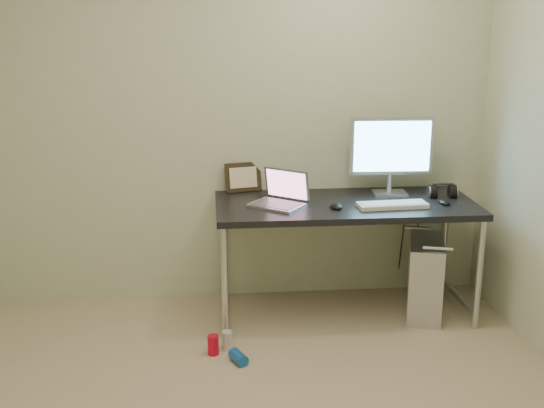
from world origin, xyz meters
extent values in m
cube|color=beige|center=(0.00, 1.75, 1.25)|extent=(3.50, 0.02, 2.50)
cube|color=black|center=(0.74, 1.39, 0.73)|extent=(1.64, 0.72, 0.04)
cylinder|color=silver|center=(-0.04, 1.07, 0.35)|extent=(0.04, 0.04, 0.71)
cylinder|color=silver|center=(-0.04, 1.71, 0.35)|extent=(0.04, 0.04, 0.71)
cylinder|color=silver|center=(1.52, 1.07, 0.35)|extent=(0.04, 0.04, 0.71)
cylinder|color=silver|center=(1.52, 1.71, 0.35)|extent=(0.04, 0.04, 0.71)
cylinder|color=silver|center=(-0.04, 1.39, 0.08)|extent=(0.04, 0.64, 0.04)
cylinder|color=silver|center=(1.52, 1.39, 0.08)|extent=(0.04, 0.64, 0.04)
cube|color=silver|center=(1.27, 1.32, 0.25)|extent=(0.34, 0.52, 0.50)
cylinder|color=silver|center=(1.27, 1.12, 0.52)|extent=(0.18, 0.07, 0.02)
cylinder|color=silver|center=(1.27, 1.52, 0.52)|extent=(0.18, 0.07, 0.02)
cylinder|color=black|center=(1.22, 1.70, 0.40)|extent=(0.01, 0.16, 0.69)
cylinder|color=black|center=(1.31, 1.68, 0.38)|extent=(0.02, 0.11, 0.71)
cylinder|color=red|center=(-0.11, 0.88, 0.06)|extent=(0.08, 0.08, 0.12)
cylinder|color=silver|center=(-0.03, 0.93, 0.06)|extent=(0.08, 0.08, 0.11)
cylinder|color=#1956B3|center=(0.03, 0.77, 0.03)|extent=(0.11, 0.14, 0.07)
cube|color=silver|center=(0.30, 1.34, 0.76)|extent=(0.38, 0.36, 0.02)
cube|color=slate|center=(0.30, 1.34, 0.77)|extent=(0.33, 0.31, 0.00)
cube|color=gray|center=(0.37, 1.43, 0.87)|extent=(0.27, 0.22, 0.20)
cube|color=#7A4D5F|center=(0.37, 1.43, 0.87)|extent=(0.24, 0.20, 0.17)
cube|color=silver|center=(1.07, 1.56, 0.76)|extent=(0.22, 0.17, 0.02)
cylinder|color=silver|center=(1.07, 1.58, 0.83)|extent=(0.04, 0.04, 0.12)
cube|color=silver|center=(1.07, 1.57, 1.07)|extent=(0.54, 0.05, 0.38)
cube|color=#68BEF7|center=(1.07, 1.55, 1.07)|extent=(0.49, 0.02, 0.33)
cube|color=silver|center=(1.01, 1.26, 0.76)|extent=(0.44, 0.17, 0.03)
ellipsoid|color=black|center=(1.35, 1.29, 0.77)|extent=(0.08, 0.11, 0.03)
ellipsoid|color=black|center=(0.66, 1.27, 0.77)|extent=(0.07, 0.12, 0.04)
cylinder|color=black|center=(1.33, 1.46, 0.78)|extent=(0.05, 0.11, 0.11)
cylinder|color=black|center=(1.46, 1.46, 0.78)|extent=(0.05, 0.11, 0.11)
cube|color=black|center=(1.40, 1.46, 0.84)|extent=(0.14, 0.03, 0.01)
cube|color=black|center=(0.11, 1.72, 0.85)|extent=(0.25, 0.12, 0.20)
cylinder|color=silver|center=(0.40, 1.67, 0.79)|extent=(0.01, 0.01, 0.09)
cylinder|color=silver|center=(0.40, 1.67, 0.85)|extent=(0.05, 0.04, 0.04)
camera|label=1|loc=(-0.09, -2.70, 1.91)|focal=45.00mm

